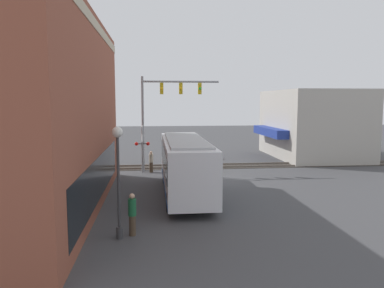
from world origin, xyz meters
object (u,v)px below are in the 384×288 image
Objects in this scene: crossing_signal at (142,144)px; parked_car_red at (198,151)px; pedestrian_by_lamp at (132,214)px; city_bus at (185,164)px; streetlamp at (118,172)px; pedestrian_at_crossing at (151,162)px.

parked_car_red is (7.78, -5.37, -1.63)m from crossing_signal.
parked_car_red is 22.51m from pedestrian_by_lamp.
pedestrian_by_lamp is at bearing 157.48° from city_bus.
parked_car_red is (22.14, -5.94, -2.10)m from streetlamp.
crossing_signal reaches higher than city_bus.
city_bus is 6.36× the size of pedestrian_at_crossing.
streetlamp reaches higher than crossing_signal.
crossing_signal is (7.25, 2.77, 0.43)m from city_bus.
city_bus is 2.34× the size of streetlamp.
crossing_signal is 0.82× the size of streetlamp.
city_bus is 7.44m from pedestrian_by_lamp.
pedestrian_by_lamp is (0.30, -0.51, -1.84)m from streetlamp.
parked_car_red is 9.07m from pedestrian_at_crossing.
city_bus is 2.52× the size of parked_car_red.
city_bus reaches higher than pedestrian_by_lamp.
pedestrian_at_crossing is at bearing -3.00° from pedestrian_by_lamp.
pedestrian_at_crossing is (14.38, -1.25, -1.90)m from streetlamp.
pedestrian_by_lamp is at bearing 177.00° from pedestrian_at_crossing.
crossing_signal is 14.38m from streetlamp.
pedestrian_at_crossing is at bearing 16.03° from city_bus.
city_bus is at bearing -163.97° from pedestrian_at_crossing.
parked_car_red is at bearing -34.63° from crossing_signal.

